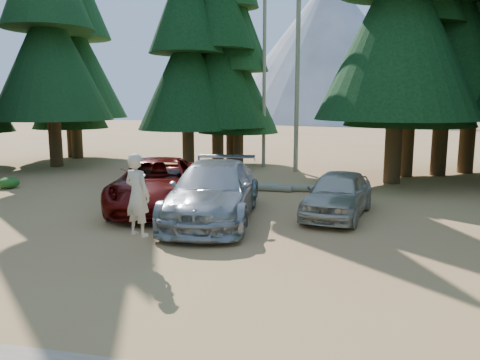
{
  "coord_description": "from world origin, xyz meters",
  "views": [
    {
      "loc": [
        3.23,
        -10.52,
        3.7
      ],
      "look_at": [
        0.08,
        3.83,
        1.25
      ],
      "focal_mm": 35.0,
      "sensor_mm": 36.0,
      "label": 1
    }
  ],
  "objects_px": {
    "silver_minivan_center": "(213,191)",
    "frisbee_player": "(137,195)",
    "silver_minivan_right": "(338,194)",
    "log_left": "(233,186)",
    "log_mid": "(257,188)",
    "red_pickup": "(157,183)",
    "log_right": "(290,188)"
  },
  "relations": [
    {
      "from": "silver_minivan_right",
      "to": "log_mid",
      "type": "xyz_separation_m",
      "value": [
        -3.39,
        3.85,
        -0.62
      ]
    },
    {
      "from": "red_pickup",
      "to": "silver_minivan_right",
      "type": "height_order",
      "value": "red_pickup"
    },
    {
      "from": "silver_minivan_right",
      "to": "frisbee_player",
      "type": "relative_size",
      "value": 2.19
    },
    {
      "from": "red_pickup",
      "to": "silver_minivan_right",
      "type": "distance_m",
      "value": 6.26
    },
    {
      "from": "frisbee_player",
      "to": "log_right",
      "type": "relative_size",
      "value": 0.43
    },
    {
      "from": "log_left",
      "to": "silver_minivan_center",
      "type": "bearing_deg",
      "value": -102.74
    },
    {
      "from": "silver_minivan_right",
      "to": "frisbee_player",
      "type": "distance_m",
      "value": 6.98
    },
    {
      "from": "silver_minivan_center",
      "to": "log_mid",
      "type": "distance_m",
      "value": 5.22
    },
    {
      "from": "silver_minivan_right",
      "to": "silver_minivan_center",
      "type": "bearing_deg",
      "value": -150.3
    },
    {
      "from": "silver_minivan_center",
      "to": "log_mid",
      "type": "xyz_separation_m",
      "value": [
        0.46,
        5.14,
        -0.78
      ]
    },
    {
      "from": "silver_minivan_center",
      "to": "log_mid",
      "type": "relative_size",
      "value": 2.08
    },
    {
      "from": "red_pickup",
      "to": "log_right",
      "type": "height_order",
      "value": "red_pickup"
    },
    {
      "from": "red_pickup",
      "to": "log_left",
      "type": "xyz_separation_m",
      "value": [
        1.84,
        3.9,
        -0.73
      ]
    },
    {
      "from": "frisbee_player",
      "to": "silver_minivan_right",
      "type": "bearing_deg",
      "value": -111.3
    },
    {
      "from": "silver_minivan_right",
      "to": "log_mid",
      "type": "height_order",
      "value": "silver_minivan_right"
    },
    {
      "from": "silver_minivan_center",
      "to": "frisbee_player",
      "type": "relative_size",
      "value": 3.11
    },
    {
      "from": "silver_minivan_center",
      "to": "red_pickup",
      "type": "bearing_deg",
      "value": 147.1
    },
    {
      "from": "log_left",
      "to": "log_mid",
      "type": "xyz_separation_m",
      "value": [
        1.03,
        0.0,
        -0.01
      ]
    },
    {
      "from": "silver_minivan_center",
      "to": "log_right",
      "type": "relative_size",
      "value": 1.34
    },
    {
      "from": "silver_minivan_center",
      "to": "silver_minivan_right",
      "type": "xyz_separation_m",
      "value": [
        3.86,
        1.3,
        -0.16
      ]
    },
    {
      "from": "frisbee_player",
      "to": "log_right",
      "type": "distance_m",
      "value": 9.53
    },
    {
      "from": "frisbee_player",
      "to": "log_left",
      "type": "distance_m",
      "value": 9.08
    },
    {
      "from": "silver_minivan_center",
      "to": "frisbee_player",
      "type": "bearing_deg",
      "value": -107.69
    },
    {
      "from": "silver_minivan_center",
      "to": "silver_minivan_right",
      "type": "height_order",
      "value": "silver_minivan_center"
    },
    {
      "from": "silver_minivan_center",
      "to": "frisbee_player",
      "type": "distance_m",
      "value": 3.96
    },
    {
      "from": "silver_minivan_right",
      "to": "log_right",
      "type": "xyz_separation_m",
      "value": [
        -1.98,
        3.92,
        -0.6
      ]
    },
    {
      "from": "red_pickup",
      "to": "log_left",
      "type": "height_order",
      "value": "red_pickup"
    },
    {
      "from": "silver_minivan_center",
      "to": "log_right",
      "type": "height_order",
      "value": "silver_minivan_center"
    },
    {
      "from": "silver_minivan_right",
      "to": "log_left",
      "type": "height_order",
      "value": "silver_minivan_right"
    },
    {
      "from": "red_pickup",
      "to": "log_right",
      "type": "distance_m",
      "value": 5.88
    },
    {
      "from": "red_pickup",
      "to": "frisbee_player",
      "type": "height_order",
      "value": "frisbee_player"
    },
    {
      "from": "log_right",
      "to": "red_pickup",
      "type": "bearing_deg",
      "value": -143.86
    }
  ]
}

